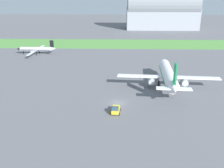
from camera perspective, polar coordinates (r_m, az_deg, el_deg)
ground_plane at (r=64.33m, az=1.38°, el=-4.51°), size 600.00×600.00×0.00m
grass_taxiway_strip at (r=142.97m, az=1.69°, el=9.50°), size 360.00×28.00×0.08m
airplane_midfield_jet at (r=75.54m, az=13.14°, el=2.02°), size 31.09×30.52×10.98m
airplane_taxiing_turboprop at (r=122.49m, az=-17.47°, el=7.87°), size 19.14×22.39×6.71m
pushback_tug_near_gate at (r=58.72m, az=0.88°, el=-6.07°), size 2.32×3.74×1.95m
hangar_distant at (r=209.80m, az=11.77°, el=16.73°), size 57.43×24.60×31.62m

